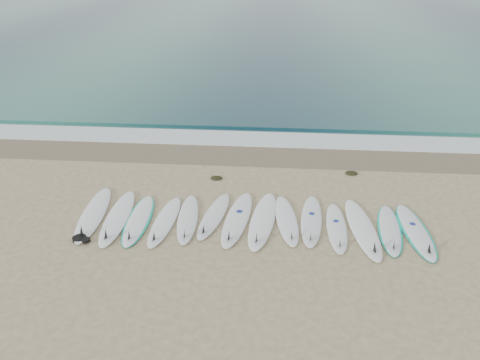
# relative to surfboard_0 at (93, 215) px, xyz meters

# --- Properties ---
(ground) EXTENTS (120.00, 120.00, 0.00)m
(ground) POSITION_rel_surfboard_0_xyz_m (3.95, 0.09, -0.06)
(ground) COLOR tan
(ocean) EXTENTS (120.00, 55.00, 0.03)m
(ocean) POSITION_rel_surfboard_0_xyz_m (3.95, 32.59, -0.05)
(ocean) COLOR #1F5251
(ocean) RESTS_ON ground
(wet_sand_band) EXTENTS (120.00, 1.80, 0.01)m
(wet_sand_band) POSITION_rel_surfboard_0_xyz_m (3.95, 4.19, -0.06)
(wet_sand_band) COLOR #6F614A
(wet_sand_band) RESTS_ON ground
(foam_band) EXTENTS (120.00, 1.40, 0.04)m
(foam_band) POSITION_rel_surfboard_0_xyz_m (3.95, 5.59, -0.04)
(foam_band) COLOR silver
(foam_band) RESTS_ON ground
(wave_crest) EXTENTS (120.00, 1.00, 0.10)m
(wave_crest) POSITION_rel_surfboard_0_xyz_m (3.95, 7.09, -0.01)
(wave_crest) COLOR #1F5251
(wave_crest) RESTS_ON ground
(surfboard_0) EXTENTS (0.85, 2.83, 0.36)m
(surfboard_0) POSITION_rel_surfboard_0_xyz_m (0.00, 0.00, 0.00)
(surfboard_0) COLOR white
(surfboard_0) RESTS_ON ground
(surfboard_1) EXTENTS (0.71, 2.74, 0.35)m
(surfboard_1) POSITION_rel_surfboard_0_xyz_m (0.66, -0.12, -0.00)
(surfboard_1) COLOR white
(surfboard_1) RESTS_ON ground
(surfboard_2) EXTENTS (0.69, 2.48, 0.31)m
(surfboard_2) POSITION_rel_surfboard_0_xyz_m (1.20, -0.14, -0.02)
(surfboard_2) COLOR white
(surfboard_2) RESTS_ON ground
(surfboard_3) EXTENTS (0.63, 2.43, 0.31)m
(surfboard_3) POSITION_rel_surfboard_0_xyz_m (1.86, -0.18, -0.01)
(surfboard_3) COLOR white
(surfboard_3) RESTS_ON ground
(surfboard_4) EXTENTS (0.71, 2.42, 0.30)m
(surfboard_4) POSITION_rel_surfboard_0_xyz_m (2.41, -0.02, -0.01)
(surfboard_4) COLOR white
(surfboard_4) RESTS_ON ground
(surfboard_5) EXTENTS (0.86, 2.39, 0.30)m
(surfboard_5) POSITION_rel_surfboard_0_xyz_m (3.03, 0.18, -0.01)
(surfboard_5) COLOR silver
(surfboard_5) RESTS_ON ground
(surfboard_6) EXTENTS (0.86, 2.76, 0.35)m
(surfboard_6) POSITION_rel_surfboard_0_xyz_m (3.62, 0.07, -0.00)
(surfboard_6) COLOR white
(surfboard_6) RESTS_ON ground
(surfboard_7) EXTENTS (0.88, 2.85, 0.36)m
(surfboard_7) POSITION_rel_surfboard_0_xyz_m (4.26, 0.05, 0.00)
(surfboard_7) COLOR white
(surfboard_7) RESTS_ON ground
(surfboard_8) EXTENTS (0.79, 2.46, 0.31)m
(surfboard_8) POSITION_rel_surfboard_0_xyz_m (4.86, 0.12, -0.01)
(surfboard_8) COLOR white
(surfboard_8) RESTS_ON ground
(surfboard_9) EXTENTS (0.71, 2.51, 0.32)m
(surfboard_9) POSITION_rel_surfboard_0_xyz_m (5.46, 0.15, -0.01)
(surfboard_9) COLOR white
(surfboard_9) RESTS_ON ground
(surfboard_10) EXTENTS (0.53, 2.30, 0.29)m
(surfboard_10) POSITION_rel_surfboard_0_xyz_m (6.05, -0.13, -0.01)
(surfboard_10) COLOR white
(surfboard_10) RESTS_ON ground
(surfboard_11) EXTENTS (0.84, 2.83, 0.36)m
(surfboard_11) POSITION_rel_surfboard_0_xyz_m (6.67, -0.14, -0.00)
(surfboard_11) COLOR white
(surfboard_11) RESTS_ON ground
(surfboard_12) EXTENTS (0.81, 2.36, 0.29)m
(surfboard_12) POSITION_rel_surfboard_0_xyz_m (7.30, -0.09, -0.02)
(surfboard_12) COLOR silver
(surfboard_12) RESTS_ON ground
(surfboard_13) EXTENTS (0.74, 2.56, 0.32)m
(surfboard_13) POSITION_rel_surfboard_0_xyz_m (7.90, -0.12, -0.01)
(surfboard_13) COLOR white
(surfboard_13) RESTS_ON ground
(seaweed_near) EXTENTS (0.35, 0.27, 0.07)m
(seaweed_near) POSITION_rel_surfboard_0_xyz_m (2.82, 2.38, -0.03)
(seaweed_near) COLOR black
(seaweed_near) RESTS_ON ground
(seaweed_far) EXTENTS (0.37, 0.29, 0.07)m
(seaweed_far) POSITION_rel_surfboard_0_xyz_m (6.80, 3.03, -0.03)
(seaweed_far) COLOR black
(seaweed_far) RESTS_ON ground
(leash_coil) EXTENTS (0.46, 0.36, 0.11)m
(leash_coil) POSITION_rel_surfboard_0_xyz_m (0.11, -1.07, -0.01)
(leash_coil) COLOR black
(leash_coil) RESTS_ON ground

